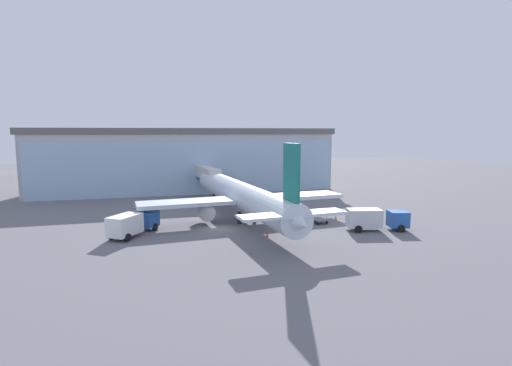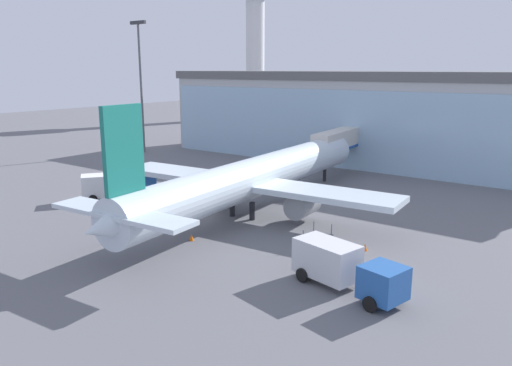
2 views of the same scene
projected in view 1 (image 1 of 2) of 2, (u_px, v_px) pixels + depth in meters
The scene contains 9 objects.
ground at pixel (219, 229), 49.60m from camera, with size 240.00×240.00×0.00m, color slate.
terminal_building at pixel (187, 160), 81.22m from camera, with size 59.91×12.53×12.68m.
jet_bridge at pixel (207, 174), 72.63m from camera, with size 3.32×12.36×5.64m.
airplane at pixel (242, 196), 54.16m from camera, with size 28.04×39.29×10.87m.
catering_truck at pixel (133, 223), 46.20m from camera, with size 6.08×7.20×2.65m.
fuel_truck at pixel (375, 219), 48.59m from camera, with size 7.61×3.83×2.65m.
baggage_cart at pixel (317, 219), 52.79m from camera, with size 2.04×3.03×1.50m.
safety_cone_nose at pixel (267, 234), 45.96m from camera, with size 0.36×0.36×0.55m, color orange.
safety_cone_wingtip at pixel (336, 217), 54.86m from camera, with size 0.36×0.36×0.55m, color orange.
Camera 1 is at (-8.88, -47.88, 11.95)m, focal length 28.00 mm.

